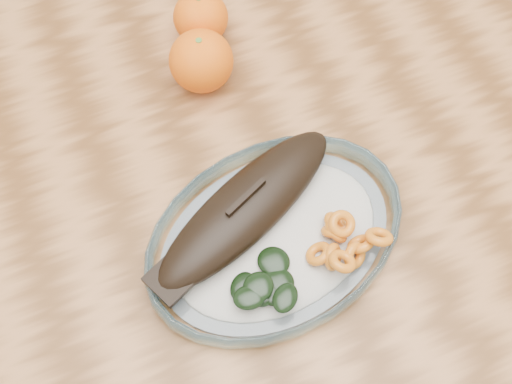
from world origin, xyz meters
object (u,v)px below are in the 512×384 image
plated_meal (274,234)px  orange_right (201,17)px  dining_table (271,186)px  orange_left (201,61)px

plated_meal → orange_right: (0.03, 0.33, 0.02)m
dining_table → plated_meal: bearing=-112.7°
dining_table → plated_meal: size_ratio=1.80×
plated_meal → orange_left: (0.00, 0.25, 0.02)m
dining_table → orange_left: size_ratio=14.15×
dining_table → plated_meal: plated_meal is taller
dining_table → plated_meal: 0.17m
plated_meal → orange_right: plated_meal is taller
plated_meal → orange_left: bearing=79.1°
orange_left → orange_right: size_ratio=1.13×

